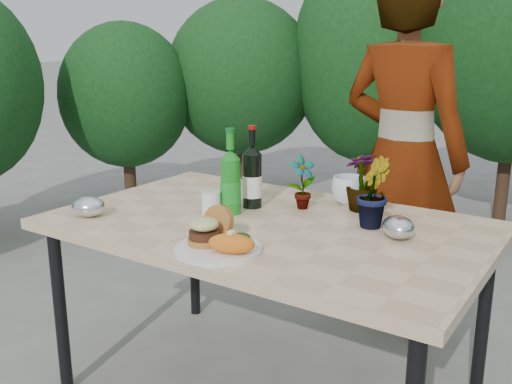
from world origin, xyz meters
The scene contains 17 objects.
patio_table centered at (0.00, 0.00, 0.69)m, with size 1.60×1.00×0.75m.
shrub_hedge centered at (0.04, 1.81, 1.20)m, with size 6.90×5.14×2.51m.
dinner_plate centered at (0.04, -0.36, 0.76)m, with size 0.28×0.28×0.01m, color white.
burger_stack centered at (-0.01, -0.34, 0.81)m, with size 0.11×0.16×0.11m.
sweet_potato centered at (0.11, -0.38, 0.80)m, with size 0.15×0.08×0.06m, color orange.
grilled_veg centered at (0.06, -0.27, 0.78)m, with size 0.08×0.05×0.03m.
wine_bottle centered at (-0.16, 0.13, 0.87)m, with size 0.08×0.08×0.33m.
sparkling_water centered at (-0.17, 0.00, 0.87)m, with size 0.08×0.08×0.34m.
plastic_cup centered at (-0.22, -0.06, 0.80)m, with size 0.07×0.07×0.10m, color white.
seedling_left centered at (0.02, 0.22, 0.86)m, with size 0.12×0.08×0.22m, color #20511C.
seedling_mid centered at (0.35, 0.16, 0.88)m, with size 0.14×0.11×0.25m, color #22551D.
seedling_right centered at (0.23, 0.33, 0.87)m, with size 0.13×0.13×0.23m, color #1F551D.
blue_bowl centered at (0.16, 0.38, 0.81)m, with size 0.15×0.15×0.12m, color white.
foil_packet_left centered at (-0.61, -0.33, 0.79)m, with size 0.13×0.11×0.08m, color silver.
foil_packet_right centered at (0.48, 0.08, 0.79)m, with size 0.13×0.11×0.08m, color silver.
person centered at (0.21, 0.85, 0.88)m, with size 0.64×0.42×1.75m, color #9A634D.
terracotta_pot centered at (-1.65, 1.96, 0.07)m, with size 0.17×0.17×0.14m.
Camera 1 is at (1.10, -1.73, 1.39)m, focal length 40.00 mm.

